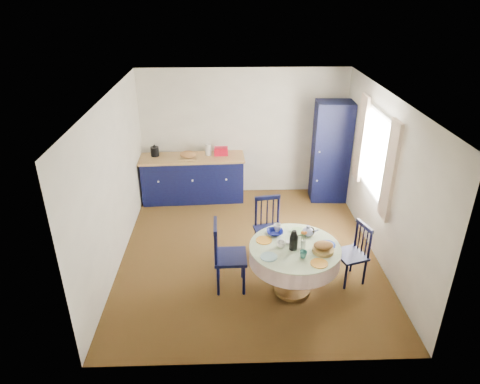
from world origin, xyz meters
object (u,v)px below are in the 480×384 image
object	(u,v)px
dining_table	(295,254)
cobalt_bowl	(275,232)
pantry_cabinet	(331,152)
chair_right	(353,253)
mug_c	(310,232)
mug_b	(303,254)
mug_d	(277,228)
mug_a	(281,244)
chair_left	(227,255)
chair_far	(269,228)
kitchen_counter	(193,178)

from	to	relation	value
dining_table	cobalt_bowl	distance (m)	0.43
pantry_cabinet	cobalt_bowl	size ratio (longest dim) A/B	8.51
chair_right	mug_c	world-z (taller)	chair_right
mug_b	mug_d	distance (m)	0.70
mug_a	chair_left	bearing A→B (deg)	168.97
cobalt_bowl	dining_table	bearing A→B (deg)	-52.84
dining_table	cobalt_bowl	size ratio (longest dim) A/B	5.31
chair_far	cobalt_bowl	size ratio (longest dim) A/B	4.29
chair_left	kitchen_counter	bearing A→B (deg)	12.63
mug_d	mug_c	bearing A→B (deg)	-16.07
mug_c	kitchen_counter	bearing A→B (deg)	124.54
mug_c	mug_d	size ratio (longest dim) A/B	1.16
mug_b	mug_d	world-z (taller)	mug_d
mug_b	mug_d	xyz separation A→B (m)	(-0.26, 0.65, 0.01)
chair_right	cobalt_bowl	bearing A→B (deg)	-112.37
chair_left	chair_right	size ratio (longest dim) A/B	1.15
pantry_cabinet	chair_right	xyz separation A→B (m)	(-0.22, -2.61, -0.52)
chair_right	chair_far	bearing A→B (deg)	-137.30
chair_left	mug_d	size ratio (longest dim) A/B	9.24
kitchen_counter	cobalt_bowl	bearing A→B (deg)	-65.40
chair_left	mug_b	distance (m)	1.08
chair_left	mug_a	world-z (taller)	chair_left
chair_left	chair_right	distance (m)	1.79
chair_right	cobalt_bowl	world-z (taller)	chair_right
chair_left	chair_right	world-z (taller)	chair_left
chair_right	mug_b	xyz separation A→B (m)	(-0.81, -0.49, 0.33)
pantry_cabinet	mug_d	world-z (taller)	pantry_cabinet
chair_left	cobalt_bowl	size ratio (longest dim) A/B	4.49
cobalt_bowl	chair_left	bearing A→B (deg)	-164.41
chair_left	cobalt_bowl	world-z (taller)	chair_left
pantry_cabinet	chair_right	size ratio (longest dim) A/B	2.17
chair_right	mug_d	world-z (taller)	chair_right
dining_table	mug_b	size ratio (longest dim) A/B	12.12
dining_table	chair_far	size ratio (longest dim) A/B	1.24
dining_table	pantry_cabinet	bearing A→B (deg)	69.05
dining_table	mug_c	world-z (taller)	dining_table
dining_table	chair_far	world-z (taller)	dining_table
mug_b	chair_far	bearing A→B (deg)	105.91
kitchen_counter	mug_b	size ratio (longest dim) A/B	20.07
mug_b	mug_c	distance (m)	0.56
chair_right	cobalt_bowl	xyz separation A→B (m)	(-1.11, 0.09, 0.31)
pantry_cabinet	mug_b	bearing A→B (deg)	-105.42
kitchen_counter	pantry_cabinet	bearing A→B (deg)	-3.70
kitchen_counter	dining_table	distance (m)	3.30
chair_left	chair_right	xyz separation A→B (m)	(1.78, 0.10, -0.07)
chair_far	chair_left	bearing A→B (deg)	-140.57
mug_a	mug_b	bearing A→B (deg)	-44.22
pantry_cabinet	chair_left	world-z (taller)	pantry_cabinet
kitchen_counter	chair_left	distance (m)	2.84
mug_a	mug_c	distance (m)	0.52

